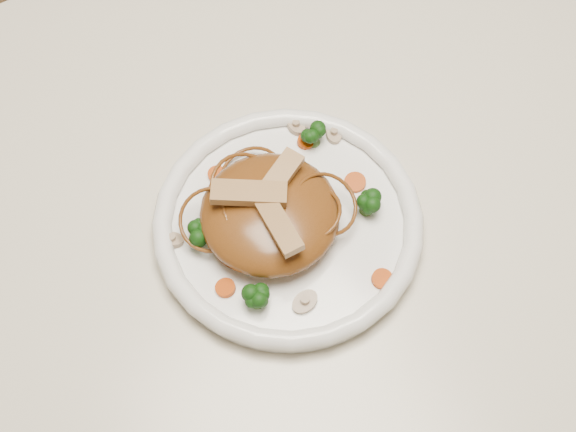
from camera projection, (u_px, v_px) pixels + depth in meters
ground at (304, 380)px, 1.50m from camera, size 4.00×4.00×0.00m
table at (314, 214)px, 0.93m from camera, size 1.20×0.80×0.75m
plate at (288, 226)px, 0.80m from camera, size 0.33×0.33×0.02m
noodle_mound at (270, 213)px, 0.78m from camera, size 0.18×0.18×0.04m
chicken_a at (278, 179)px, 0.76m from camera, size 0.07×0.05×0.01m
chicken_b at (249, 193)px, 0.75m from camera, size 0.07×0.06×0.01m
chicken_c at (279, 225)px, 0.74m from camera, size 0.03×0.07×0.01m
broccoli_0 at (314, 134)px, 0.83m from camera, size 0.03×0.03×0.03m
broccoli_1 at (201, 231)px, 0.78m from camera, size 0.03×0.03×0.03m
broccoli_2 at (257, 297)px, 0.74m from camera, size 0.03×0.03×0.03m
broccoli_3 at (367, 203)px, 0.79m from camera, size 0.03×0.03×0.03m
carrot_0 at (305, 142)px, 0.84m from camera, size 0.02×0.02×0.00m
carrot_1 at (225, 288)px, 0.76m from camera, size 0.02×0.02×0.00m
carrot_2 at (355, 182)px, 0.82m from camera, size 0.02×0.02×0.00m
carrot_3 at (217, 174)px, 0.82m from camera, size 0.02×0.02×0.00m
carrot_4 at (382, 279)px, 0.77m from camera, size 0.03×0.03×0.00m
mushroom_0 at (305, 302)px, 0.75m from camera, size 0.03×0.03×0.01m
mushroom_1 at (334, 134)px, 0.85m from camera, size 0.03×0.03×0.01m
mushroom_2 at (172, 240)px, 0.79m from camera, size 0.03×0.03×0.01m
mushroom_3 at (296, 126)px, 0.85m from camera, size 0.02×0.02×0.01m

